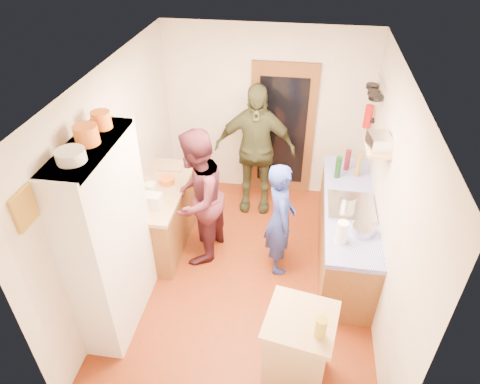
% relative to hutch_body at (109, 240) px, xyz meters
% --- Properties ---
extents(floor, '(3.00, 4.00, 0.02)m').
position_rel_hutch_body_xyz_m(floor, '(1.30, 0.80, -1.11)').
color(floor, maroon).
rests_on(floor, ground).
extents(ceiling, '(3.00, 4.00, 0.02)m').
position_rel_hutch_body_xyz_m(ceiling, '(1.30, 0.80, 1.51)').
color(ceiling, silver).
rests_on(ceiling, ground).
extents(wall_back, '(3.00, 0.02, 2.60)m').
position_rel_hutch_body_xyz_m(wall_back, '(1.30, 2.81, 0.20)').
color(wall_back, silver).
rests_on(wall_back, ground).
extents(wall_front, '(3.00, 0.02, 2.60)m').
position_rel_hutch_body_xyz_m(wall_front, '(1.30, -1.21, 0.20)').
color(wall_front, silver).
rests_on(wall_front, ground).
extents(wall_left, '(0.02, 4.00, 2.60)m').
position_rel_hutch_body_xyz_m(wall_left, '(-0.21, 0.80, 0.20)').
color(wall_left, silver).
rests_on(wall_left, ground).
extents(wall_right, '(0.02, 4.00, 2.60)m').
position_rel_hutch_body_xyz_m(wall_right, '(2.81, 0.80, 0.20)').
color(wall_right, silver).
rests_on(wall_right, ground).
extents(door_frame, '(0.95, 0.06, 2.10)m').
position_rel_hutch_body_xyz_m(door_frame, '(1.55, 2.77, -0.05)').
color(door_frame, brown).
rests_on(door_frame, ground).
extents(door_glass, '(0.70, 0.02, 1.70)m').
position_rel_hutch_body_xyz_m(door_glass, '(1.55, 2.74, -0.05)').
color(door_glass, black).
rests_on(door_glass, door_frame).
extents(hutch_body, '(0.40, 1.20, 2.20)m').
position_rel_hutch_body_xyz_m(hutch_body, '(0.00, 0.00, 0.00)').
color(hutch_body, silver).
rests_on(hutch_body, ground).
extents(hutch_top_shelf, '(0.40, 1.14, 0.04)m').
position_rel_hutch_body_xyz_m(hutch_top_shelf, '(0.00, 0.00, 1.08)').
color(hutch_top_shelf, silver).
rests_on(hutch_top_shelf, hutch_body).
extents(plate_stack, '(0.24, 0.24, 0.10)m').
position_rel_hutch_body_xyz_m(plate_stack, '(0.00, -0.28, 1.15)').
color(plate_stack, white).
rests_on(plate_stack, hutch_top_shelf).
extents(orange_pot_a, '(0.21, 0.21, 0.17)m').
position_rel_hutch_body_xyz_m(orange_pot_a, '(0.00, 0.03, 1.18)').
color(orange_pot_a, orange).
rests_on(orange_pot_a, hutch_top_shelf).
extents(orange_pot_b, '(0.18, 0.18, 0.16)m').
position_rel_hutch_body_xyz_m(orange_pot_b, '(0.00, 0.33, 1.18)').
color(orange_pot_b, orange).
rests_on(orange_pot_b, hutch_top_shelf).
extents(left_counter_base, '(0.60, 1.40, 0.85)m').
position_rel_hutch_body_xyz_m(left_counter_base, '(0.10, 1.25, -0.68)').
color(left_counter_base, brown).
rests_on(left_counter_base, ground).
extents(left_counter_top, '(0.64, 1.44, 0.05)m').
position_rel_hutch_body_xyz_m(left_counter_top, '(0.10, 1.25, -0.23)').
color(left_counter_top, tan).
rests_on(left_counter_top, left_counter_base).
extents(toaster, '(0.24, 0.16, 0.17)m').
position_rel_hutch_body_xyz_m(toaster, '(0.15, 0.87, -0.11)').
color(toaster, white).
rests_on(toaster, left_counter_top).
extents(kettle, '(0.18, 0.18, 0.16)m').
position_rel_hutch_body_xyz_m(kettle, '(0.05, 1.10, -0.12)').
color(kettle, white).
rests_on(kettle, left_counter_top).
extents(orange_bowl, '(0.23, 0.23, 0.09)m').
position_rel_hutch_body_xyz_m(orange_bowl, '(0.18, 1.37, -0.16)').
color(orange_bowl, orange).
rests_on(orange_bowl, left_counter_top).
extents(chopping_board, '(0.31, 0.23, 0.02)m').
position_rel_hutch_body_xyz_m(chopping_board, '(0.12, 1.75, -0.19)').
color(chopping_board, tan).
rests_on(chopping_board, left_counter_top).
extents(right_counter_base, '(0.60, 2.20, 0.84)m').
position_rel_hutch_body_xyz_m(right_counter_base, '(2.50, 1.30, -0.68)').
color(right_counter_base, brown).
rests_on(right_counter_base, ground).
extents(right_counter_top, '(0.62, 2.22, 0.06)m').
position_rel_hutch_body_xyz_m(right_counter_top, '(2.50, 1.30, -0.23)').
color(right_counter_top, '#2224B5').
rests_on(right_counter_top, right_counter_base).
extents(hob, '(0.55, 0.58, 0.04)m').
position_rel_hutch_body_xyz_m(hob, '(2.50, 1.21, -0.18)').
color(hob, silver).
rests_on(hob, right_counter_top).
extents(pot_on_hob, '(0.18, 0.18, 0.12)m').
position_rel_hutch_body_xyz_m(pot_on_hob, '(2.45, 1.21, -0.10)').
color(pot_on_hob, silver).
rests_on(pot_on_hob, hob).
extents(bottle_a, '(0.09, 0.09, 0.30)m').
position_rel_hutch_body_xyz_m(bottle_a, '(2.35, 1.86, -0.05)').
color(bottle_a, '#143F14').
rests_on(bottle_a, right_counter_top).
extents(bottle_b, '(0.09, 0.09, 0.29)m').
position_rel_hutch_body_xyz_m(bottle_b, '(2.48, 2.08, -0.05)').
color(bottle_b, '#591419').
rests_on(bottle_b, right_counter_top).
extents(bottle_c, '(0.09, 0.09, 0.30)m').
position_rel_hutch_body_xyz_m(bottle_c, '(2.61, 1.93, -0.05)').
color(bottle_c, olive).
rests_on(bottle_c, right_counter_top).
extents(paper_towel, '(0.13, 0.13, 0.27)m').
position_rel_hutch_body_xyz_m(paper_towel, '(2.35, 0.57, -0.07)').
color(paper_towel, white).
rests_on(paper_towel, right_counter_top).
extents(mixing_bowl, '(0.26, 0.26, 0.09)m').
position_rel_hutch_body_xyz_m(mixing_bowl, '(2.60, 0.75, -0.15)').
color(mixing_bowl, silver).
rests_on(mixing_bowl, right_counter_top).
extents(island_base, '(0.64, 0.64, 0.86)m').
position_rel_hutch_body_xyz_m(island_base, '(1.98, -0.53, -0.67)').
color(island_base, tan).
rests_on(island_base, ground).
extents(island_top, '(0.72, 0.72, 0.05)m').
position_rel_hutch_body_xyz_m(island_top, '(1.98, -0.53, -0.22)').
color(island_top, tan).
rests_on(island_top, island_base).
extents(cutting_board, '(0.39, 0.34, 0.02)m').
position_rel_hutch_body_xyz_m(cutting_board, '(1.93, -0.47, -0.21)').
color(cutting_board, white).
rests_on(cutting_board, island_top).
extents(oil_jar, '(0.12, 0.12, 0.21)m').
position_rel_hutch_body_xyz_m(oil_jar, '(2.13, -0.67, -0.09)').
color(oil_jar, '#AD9E2D').
rests_on(oil_jar, island_top).
extents(pan_rail, '(0.02, 0.65, 0.02)m').
position_rel_hutch_body_xyz_m(pan_rail, '(2.76, 2.33, 0.95)').
color(pan_rail, silver).
rests_on(pan_rail, wall_right).
extents(pan_hang_a, '(0.18, 0.18, 0.05)m').
position_rel_hutch_body_xyz_m(pan_hang_a, '(2.70, 2.15, 0.82)').
color(pan_hang_a, black).
rests_on(pan_hang_a, pan_rail).
extents(pan_hang_b, '(0.16, 0.16, 0.05)m').
position_rel_hutch_body_xyz_m(pan_hang_b, '(2.70, 2.35, 0.80)').
color(pan_hang_b, black).
rests_on(pan_hang_b, pan_rail).
extents(pan_hang_c, '(0.17, 0.17, 0.05)m').
position_rel_hutch_body_xyz_m(pan_hang_c, '(2.70, 2.55, 0.81)').
color(pan_hang_c, black).
rests_on(pan_hang_c, pan_rail).
extents(wall_shelf, '(0.26, 0.42, 0.03)m').
position_rel_hutch_body_xyz_m(wall_shelf, '(2.67, 1.25, 0.60)').
color(wall_shelf, tan).
rests_on(wall_shelf, wall_right).
extents(radio, '(0.26, 0.33, 0.15)m').
position_rel_hutch_body_xyz_m(radio, '(2.67, 1.25, 0.69)').
color(radio, silver).
rests_on(radio, wall_shelf).
extents(ext_bracket, '(0.06, 0.10, 0.04)m').
position_rel_hutch_body_xyz_m(ext_bracket, '(2.77, 2.50, 0.35)').
color(ext_bracket, black).
rests_on(ext_bracket, wall_right).
extents(fire_extinguisher, '(0.11, 0.11, 0.32)m').
position_rel_hutch_body_xyz_m(fire_extinguisher, '(2.71, 2.50, 0.40)').
color(fire_extinguisher, red).
rests_on(fire_extinguisher, wall_right).
extents(picture_frame, '(0.03, 0.25, 0.30)m').
position_rel_hutch_body_xyz_m(picture_frame, '(-0.18, -0.75, 0.95)').
color(picture_frame, gold).
rests_on(picture_frame, wall_left).
extents(person_hob, '(0.48, 0.62, 1.52)m').
position_rel_hutch_body_xyz_m(person_hob, '(1.71, 1.02, -0.34)').
color(person_hob, navy).
rests_on(person_hob, ground).
extents(person_left, '(0.83, 0.99, 1.82)m').
position_rel_hutch_body_xyz_m(person_left, '(0.67, 1.13, -0.19)').
color(person_left, '#461B26').
rests_on(person_left, ground).
extents(person_back, '(1.17, 0.53, 1.96)m').
position_rel_hutch_body_xyz_m(person_back, '(1.22, 2.27, -0.12)').
color(person_back, '#34371F').
rests_on(person_back, ground).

